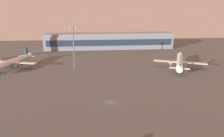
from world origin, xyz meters
TOP-DOWN VIEW (x-y plane):
  - ground_plane at (0.00, 0.00)m, footprint 416.00×416.00m
  - terminal_building at (12.32, 136.93)m, footprint 133.70×22.40m
  - airplane_near_gate at (54.60, 52.57)m, footprint 34.82×44.08m
  - airplane_taxiway_distant at (-63.35, 64.01)m, footprint 35.44×45.10m
  - apron_light_west at (-19.41, 56.04)m, footprint 4.80×0.90m

SIDE VIEW (x-z plane):
  - ground_plane at x=0.00m, z-range 0.00..0.00m
  - airplane_taxiway_distant at x=-63.35m, z-range -1.44..10.38m
  - airplane_near_gate at x=54.60m, z-range -1.46..10.50m
  - terminal_building at x=12.32m, z-range -0.11..16.29m
  - apron_light_west at x=-19.41m, z-range 1.88..30.61m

